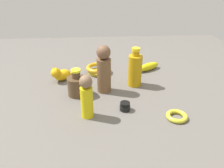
# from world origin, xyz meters

# --- Properties ---
(ground) EXTENTS (2.00, 2.00, 0.00)m
(ground) POSITION_xyz_m (0.00, 0.00, 0.00)
(ground) COLOR #5B5651
(bangle) EXTENTS (0.09, 0.09, 0.02)m
(bangle) POSITION_xyz_m (0.24, 0.26, 0.01)
(bangle) COLOR gold
(bangle) RESTS_ON ground
(cat_figurine) EXTENTS (0.11, 0.12, 0.09)m
(cat_figurine) POSITION_xyz_m (-0.15, -0.28, 0.04)
(cat_figurine) COLOR gold
(cat_figurine) RESTS_ON ground
(bottle_short) EXTENTS (0.09, 0.09, 0.14)m
(bottle_short) POSITION_xyz_m (0.01, -0.17, 0.05)
(bottle_short) COLOR #503924
(bottle_short) RESTS_ON ground
(bowl) EXTENTS (0.14, 0.14, 0.04)m
(bowl) POSITION_xyz_m (-0.24, -0.07, 0.03)
(bowl) COLOR gold
(bowl) RESTS_ON ground
(bottle_tall) EXTENTS (0.07, 0.07, 0.21)m
(bottle_tall) POSITION_xyz_m (-0.07, 0.13, 0.09)
(bottle_tall) COLOR #BA8A0D
(bottle_tall) RESTS_ON ground
(person_figure_adult) EXTENTS (0.06, 0.06, 0.19)m
(person_figure_adult) POSITION_xyz_m (0.20, -0.12, 0.10)
(person_figure_adult) COLOR gold
(person_figure_adult) RESTS_ON ground
(nail_polish_jar) EXTENTS (0.05, 0.05, 0.04)m
(nail_polish_jar) POSITION_xyz_m (0.16, 0.05, 0.02)
(nail_polish_jar) COLOR black
(nail_polish_jar) RESTS_ON ground
(banana) EXTENTS (0.12, 0.16, 0.05)m
(banana) POSITION_xyz_m (-0.26, 0.24, 0.02)
(banana) COLOR gold
(banana) RESTS_ON ground
(person_figure_child) EXTENTS (0.10, 0.10, 0.24)m
(person_figure_child) POSITION_xyz_m (-0.02, -0.04, 0.12)
(person_figure_child) COLOR brown
(person_figure_child) RESTS_ON ground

